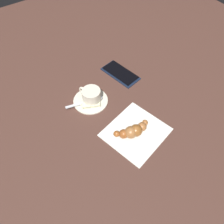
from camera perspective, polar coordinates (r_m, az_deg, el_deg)
ground_plane at (r=0.78m, az=0.50°, el=0.43°), size 1.80×1.80×0.00m
saucer at (r=0.81m, az=-5.40°, el=2.94°), size 0.12×0.12×0.01m
espresso_cup at (r=0.78m, az=-5.26°, el=4.22°), size 0.08×0.06×0.05m
teaspoon at (r=0.80m, az=-5.42°, el=2.88°), size 0.05×0.13×0.01m
sugar_packet at (r=0.78m, az=-5.34°, el=1.89°), size 0.05×0.07×0.01m
napkin at (r=0.73m, az=5.97°, el=-5.02°), size 0.21×0.22×0.00m
croissant at (r=0.71m, az=5.41°, el=-4.66°), size 0.06×0.13×0.04m
cell_phone at (r=0.90m, az=2.11°, el=9.71°), size 0.16×0.10×0.01m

